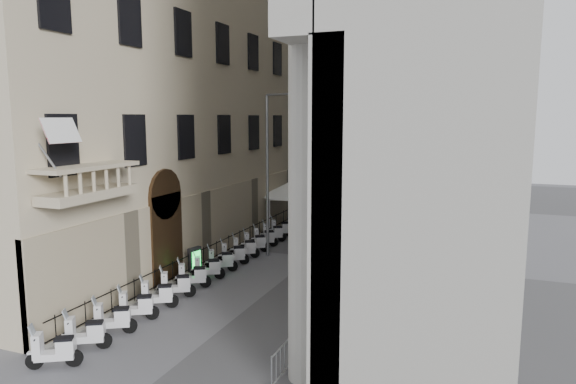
% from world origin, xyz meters
% --- Properties ---
extents(far_building, '(22.00, 10.00, 30.00)m').
position_xyz_m(far_building, '(0.00, 48.00, 15.00)').
color(far_building, beige).
rests_on(far_building, ground).
extents(iron_fence, '(0.30, 28.00, 1.40)m').
position_xyz_m(iron_fence, '(-4.30, 18.00, 0.00)').
color(iron_fence, black).
rests_on(iron_fence, ground).
extents(blue_awning, '(1.60, 3.00, 3.00)m').
position_xyz_m(blue_awning, '(4.15, 26.00, 0.00)').
color(blue_awning, navy).
rests_on(blue_awning, ground).
extents(flag, '(1.00, 1.40, 8.20)m').
position_xyz_m(flag, '(-4.00, 5.00, 0.00)').
color(flag, '#9E0C11').
rests_on(flag, ground).
extents(scooter_0, '(1.49, 1.19, 1.50)m').
position_xyz_m(scooter_0, '(-3.51, 3.66, 0.00)').
color(scooter_0, white).
rests_on(scooter_0, ground).
extents(scooter_1, '(1.49, 1.19, 1.50)m').
position_xyz_m(scooter_1, '(-3.51, 5.04, 0.00)').
color(scooter_1, white).
rests_on(scooter_1, ground).
extents(scooter_2, '(1.49, 1.19, 1.50)m').
position_xyz_m(scooter_2, '(-3.51, 6.43, 0.00)').
color(scooter_2, white).
rests_on(scooter_2, ground).
extents(scooter_3, '(1.49, 1.19, 1.50)m').
position_xyz_m(scooter_3, '(-3.51, 7.81, 0.00)').
color(scooter_3, white).
rests_on(scooter_3, ground).
extents(scooter_4, '(1.49, 1.19, 1.50)m').
position_xyz_m(scooter_4, '(-3.51, 9.20, 0.00)').
color(scooter_4, white).
rests_on(scooter_4, ground).
extents(scooter_5, '(1.49, 1.19, 1.50)m').
position_xyz_m(scooter_5, '(-3.51, 10.59, 0.00)').
color(scooter_5, white).
rests_on(scooter_5, ground).
extents(scooter_6, '(1.49, 1.19, 1.50)m').
position_xyz_m(scooter_6, '(-3.51, 11.97, 0.00)').
color(scooter_6, white).
rests_on(scooter_6, ground).
extents(scooter_7, '(1.49, 1.19, 1.50)m').
position_xyz_m(scooter_7, '(-3.51, 13.36, 0.00)').
color(scooter_7, white).
rests_on(scooter_7, ground).
extents(scooter_8, '(1.49, 1.19, 1.50)m').
position_xyz_m(scooter_8, '(-3.51, 14.74, 0.00)').
color(scooter_8, white).
rests_on(scooter_8, ground).
extents(scooter_9, '(1.49, 1.19, 1.50)m').
position_xyz_m(scooter_9, '(-3.51, 16.13, 0.00)').
color(scooter_9, white).
rests_on(scooter_9, ground).
extents(scooter_10, '(1.49, 1.19, 1.50)m').
position_xyz_m(scooter_10, '(-3.51, 17.51, 0.00)').
color(scooter_10, white).
rests_on(scooter_10, ground).
extents(scooter_11, '(1.49, 1.19, 1.50)m').
position_xyz_m(scooter_11, '(-3.51, 18.90, 0.00)').
color(scooter_11, white).
rests_on(scooter_11, ground).
extents(scooter_12, '(1.49, 1.19, 1.50)m').
position_xyz_m(scooter_12, '(-3.51, 20.29, 0.00)').
color(scooter_12, white).
rests_on(scooter_12, ground).
extents(scooter_13, '(1.49, 1.19, 1.50)m').
position_xyz_m(scooter_13, '(-3.51, 21.67, 0.00)').
color(scooter_13, white).
rests_on(scooter_13, ground).
extents(scooter_14, '(1.49, 1.19, 1.50)m').
position_xyz_m(scooter_14, '(-3.51, 23.06, 0.00)').
color(scooter_14, white).
rests_on(scooter_14, ground).
extents(barrier_0, '(0.60, 2.40, 1.10)m').
position_xyz_m(barrier_0, '(3.53, 6.05, 0.00)').
color(barrier_0, '#ABAEB3').
rests_on(barrier_0, ground).
extents(barrier_1, '(0.60, 2.40, 1.10)m').
position_xyz_m(barrier_1, '(3.53, 8.55, 0.00)').
color(barrier_1, '#ABAEB3').
rests_on(barrier_1, ground).
extents(barrier_2, '(0.60, 2.40, 1.10)m').
position_xyz_m(barrier_2, '(3.53, 11.05, 0.00)').
color(barrier_2, '#ABAEB3').
rests_on(barrier_2, ground).
extents(barrier_3, '(0.60, 2.40, 1.10)m').
position_xyz_m(barrier_3, '(3.53, 13.55, 0.00)').
color(barrier_3, '#ABAEB3').
rests_on(barrier_3, ground).
extents(barrier_4, '(0.60, 2.40, 1.10)m').
position_xyz_m(barrier_4, '(3.53, 16.05, 0.00)').
color(barrier_4, '#ABAEB3').
rests_on(barrier_4, ground).
extents(barrier_5, '(0.60, 2.40, 1.10)m').
position_xyz_m(barrier_5, '(3.53, 18.55, 0.00)').
color(barrier_5, '#ABAEB3').
rests_on(barrier_5, ground).
extents(security_tent, '(4.49, 4.49, 3.65)m').
position_xyz_m(security_tent, '(-2.77, 24.66, 3.05)').
color(security_tent, white).
rests_on(security_tent, ground).
extents(street_lamp, '(2.79, 1.43, 9.26)m').
position_xyz_m(street_lamp, '(-2.13, 18.33, 5.59)').
color(street_lamp, gray).
rests_on(street_lamp, ground).
extents(info_kiosk, '(0.39, 0.78, 1.59)m').
position_xyz_m(info_kiosk, '(-4.19, 13.28, 0.80)').
color(info_kiosk, black).
rests_on(info_kiosk, ground).
extents(pedestrian_a, '(0.81, 0.67, 1.92)m').
position_xyz_m(pedestrian_a, '(1.96, 22.69, 0.96)').
color(pedestrian_a, black).
rests_on(pedestrian_a, ground).
extents(pedestrian_b, '(0.78, 0.61, 1.56)m').
position_xyz_m(pedestrian_b, '(1.53, 26.32, 0.78)').
color(pedestrian_b, black).
rests_on(pedestrian_b, ground).
extents(pedestrian_c, '(1.00, 0.75, 1.85)m').
position_xyz_m(pedestrian_c, '(-1.29, 34.55, 0.93)').
color(pedestrian_c, black).
rests_on(pedestrian_c, ground).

